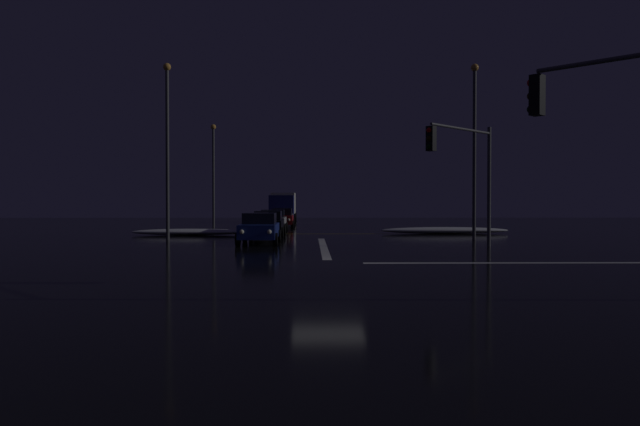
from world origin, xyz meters
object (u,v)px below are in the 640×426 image
box_truck (283,206)px  streetlamp_right_near (474,139)px  sedan_blue (259,228)px  streetlamp_left_near (167,139)px  sedan_red (282,218)px  traffic_signal_se (625,122)px  sedan_black (268,223)px  streetlamp_left_far (213,168)px  sedan_silver (273,220)px  traffic_signal_ne (465,161)px  sedan_gray (283,216)px

box_truck → streetlamp_right_near: bearing=-66.8°
sedan_blue → streetlamp_left_near: streetlamp_left_near is taller
sedan_red → traffic_signal_se: traffic_signal_se is taller
sedan_red → sedan_blue: bearing=-90.7°
sedan_blue → sedan_red: (0.23, 18.97, 0.00)m
sedan_red → streetlamp_left_near: streetlamp_left_near is taller
sedan_blue → sedan_black: size_ratio=1.00×
sedan_red → box_truck: size_ratio=0.52×
sedan_blue → sedan_black: 6.62m
streetlamp_left_far → streetlamp_left_near: size_ratio=0.86×
sedan_silver → traffic_signal_ne: size_ratio=0.76×
box_truck → traffic_signal_ne: 36.56m
traffic_signal_ne → sedan_silver: bearing=120.9°
sedan_gray → streetlamp_left_far: (-5.50, -5.86, 4.16)m
sedan_silver → sedan_red: 5.97m
traffic_signal_ne → box_truck: bearing=105.7°
sedan_red → box_truck: box_truck is taller
sedan_black → streetlamp_left_far: size_ratio=0.51×
sedan_blue → streetlamp_left_near: bearing=147.6°
sedan_blue → box_truck: (-0.27, 31.82, 0.91)m
streetlamp_left_far → sedan_gray: bearing=46.8°
box_truck → traffic_signal_ne: (9.89, -35.12, 2.30)m
sedan_blue → sedan_gray: same height
sedan_blue → sedan_black: (-0.02, 6.62, 0.00)m
sedan_black → traffic_signal_ne: bearing=-45.8°
sedan_red → streetlamp_right_near: bearing=-53.0°
streetlamp_left_far → streetlamp_left_near: (0.00, -16.00, 0.70)m
streetlamp_left_near → traffic_signal_ne: bearing=-24.2°
sedan_silver → streetlamp_left_near: streetlamp_left_near is taller
streetlamp_right_near → sedan_gray: bearing=118.5°
sedan_red → streetlamp_right_near: size_ratio=0.44×
traffic_signal_se → sedan_blue: bearing=121.2°
streetlamp_left_near → sedan_blue: bearing=-32.4°
traffic_signal_se → traffic_signal_ne: (-0.37, 13.18, -0.01)m
sedan_blue → sedan_gray: 25.33m
traffic_signal_se → streetlamp_left_far: size_ratio=0.68×
sedan_red → streetlamp_left_far: 7.07m
sedan_black → streetlamp_left_near: 7.95m
box_truck → streetlamp_left_far: streetlamp_left_far is taller
traffic_signal_ne → streetlamp_right_near: streetlamp_right_near is taller
box_truck → streetlamp_left_near: streetlamp_left_near is taller
sedan_red → streetlamp_left_far: (-5.69, 0.49, 4.16)m
sedan_silver → streetlamp_right_near: (12.02, -9.54, 4.88)m
sedan_red → streetlamp_right_near: streetlamp_right_near is taller
sedan_silver → traffic_signal_ne: (9.75, -16.32, 3.21)m
box_truck → streetlamp_left_near: bearing=-100.4°
sedan_gray → streetlamp_left_far: streetlamp_left_far is taller
sedan_black → sedan_gray: 18.71m
traffic_signal_ne → streetlamp_left_far: 27.33m
sedan_silver → streetlamp_right_near: size_ratio=0.44×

